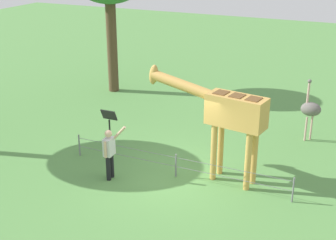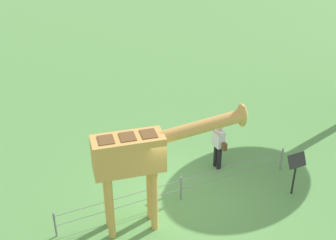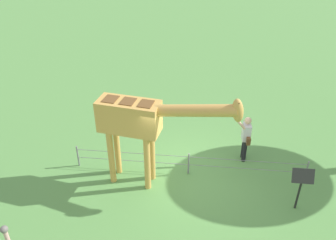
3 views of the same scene
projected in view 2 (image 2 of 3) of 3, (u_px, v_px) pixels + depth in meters
ground_plane at (182, 200)px, 11.96m from camera, size 60.00×60.00×0.00m
giraffe at (143, 155)px, 10.10m from camera, size 3.92×1.10×3.18m
visitor at (218, 143)px, 12.97m from camera, size 0.62×0.58×1.72m
info_sign at (296, 166)px, 11.78m from camera, size 0.56×0.21×1.32m
wire_fence at (181, 187)px, 11.81m from camera, size 7.05×0.05×0.75m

